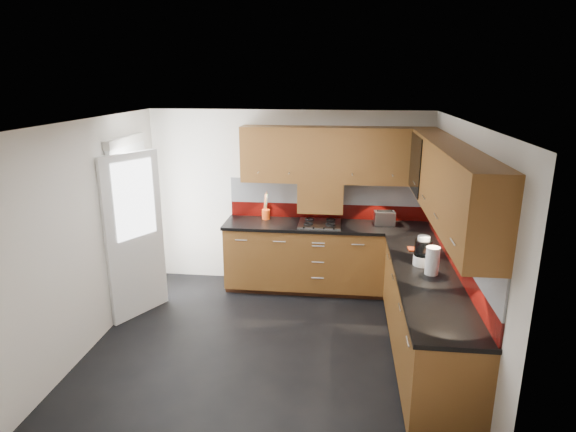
# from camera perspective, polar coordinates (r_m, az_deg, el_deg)

# --- Properties ---
(room) EXTENTS (4.00, 3.80, 2.64)m
(room) POSITION_cam_1_polar(r_m,az_deg,el_deg) (4.83, -2.36, 0.41)
(room) COLOR black
(base_cabinets) EXTENTS (2.70, 3.20, 0.95)m
(base_cabinets) POSITION_cam_1_polar(r_m,az_deg,el_deg) (5.82, 9.42, -8.13)
(base_cabinets) COLOR brown
(base_cabinets) RESTS_ON room
(countertop) EXTENTS (2.72, 3.22, 0.04)m
(countertop) POSITION_cam_1_polar(r_m,az_deg,el_deg) (5.63, 9.51, -3.70)
(countertop) COLOR black
(countertop) RESTS_ON base_cabinets
(backsplash) EXTENTS (2.70, 3.20, 0.54)m
(backsplash) POSITION_cam_1_polar(r_m,az_deg,el_deg) (5.77, 11.76, -0.29)
(backsplash) COLOR maroon
(backsplash) RESTS_ON countertop
(upper_cabinets) EXTENTS (2.50, 3.20, 0.72)m
(upper_cabinets) POSITION_cam_1_polar(r_m,az_deg,el_deg) (5.48, 11.77, 5.61)
(upper_cabinets) COLOR brown
(upper_cabinets) RESTS_ON room
(extractor_hood) EXTENTS (0.60, 0.33, 0.40)m
(extractor_hood) POSITION_cam_1_polar(r_m,az_deg,el_deg) (6.41, 3.90, 2.31)
(extractor_hood) COLOR brown
(extractor_hood) RESTS_ON room
(glass_cabinet) EXTENTS (0.32, 0.80, 0.66)m
(glass_cabinet) POSITION_cam_1_polar(r_m,az_deg,el_deg) (5.81, 16.29, 6.17)
(glass_cabinet) COLOR black
(glass_cabinet) RESTS_ON room
(back_door) EXTENTS (0.42, 1.19, 2.04)m
(back_door) POSITION_cam_1_polar(r_m,az_deg,el_deg) (6.16, -17.80, -1.41)
(back_door) COLOR white
(back_door) RESTS_ON room
(gas_hob) EXTENTS (0.55, 0.49, 0.04)m
(gas_hob) POSITION_cam_1_polar(r_m,az_deg,el_deg) (6.34, 3.77, -0.90)
(gas_hob) COLOR silver
(gas_hob) RESTS_ON countertop
(utensil_pot) EXTENTS (0.11, 0.11, 0.39)m
(utensil_pot) POSITION_cam_1_polar(r_m,az_deg,el_deg) (6.56, -2.64, 0.39)
(utensil_pot) COLOR #EB5016
(utensil_pot) RESTS_ON countertop
(toaster) EXTENTS (0.28, 0.18, 0.19)m
(toaster) POSITION_cam_1_polar(r_m,az_deg,el_deg) (6.42, 11.35, -0.25)
(toaster) COLOR silver
(toaster) RESTS_ON countertop
(food_processor) EXTENTS (0.19, 0.19, 0.31)m
(food_processor) POSITION_cam_1_polar(r_m,az_deg,el_deg) (5.13, 15.69, -4.12)
(food_processor) COLOR white
(food_processor) RESTS_ON countertop
(paper_towel) EXTENTS (0.15, 0.15, 0.28)m
(paper_towel) POSITION_cam_1_polar(r_m,az_deg,el_deg) (4.93, 16.73, -5.10)
(paper_towel) COLOR white
(paper_towel) RESTS_ON countertop
(orange_cloth) EXTENTS (0.16, 0.14, 0.02)m
(orange_cloth) POSITION_cam_1_polar(r_m,az_deg,el_deg) (5.60, 14.80, -3.82)
(orange_cloth) COLOR red
(orange_cloth) RESTS_ON countertop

